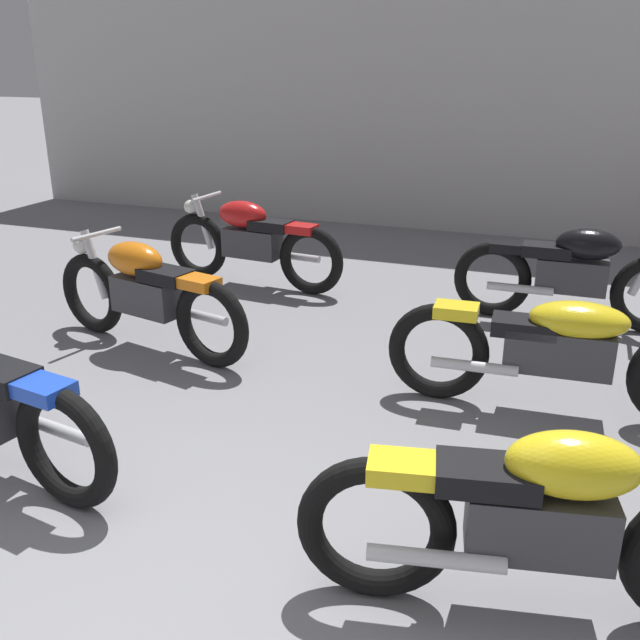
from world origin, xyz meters
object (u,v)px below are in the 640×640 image
at_px(motorcycle_right_row_0, 542,519).
at_px(motorcycle_left_row_2, 251,241).
at_px(motorcycle_right_row_1, 561,348).
at_px(motorcycle_left_row_1, 146,292).
at_px(motorcycle_right_row_2, 573,273).

bearing_deg(motorcycle_right_row_0, motorcycle_left_row_2, 129.73).
relative_size(motorcycle_right_row_0, motorcycle_right_row_1, 0.90).
xyz_separation_m(motorcycle_left_row_1, motorcycle_right_row_0, (3.09, -1.89, 0.00)).
relative_size(motorcycle_left_row_2, motorcycle_right_row_0, 1.01).
bearing_deg(motorcycle_left_row_2, motorcycle_right_row_1, -30.66).
xyz_separation_m(motorcycle_left_row_1, motorcycle_left_row_2, (0.05, 1.76, 0.00)).
xyz_separation_m(motorcycle_right_row_0, motorcycle_right_row_2, (-0.01, 3.60, 0.00)).
height_order(motorcycle_right_row_0, motorcycle_right_row_2, same).
bearing_deg(motorcycle_right_row_1, motorcycle_right_row_2, 89.55).
relative_size(motorcycle_right_row_1, motorcycle_right_row_2, 1.10).
bearing_deg(motorcycle_right_row_2, motorcycle_right_row_1, -90.45).
height_order(motorcycle_left_row_1, motorcycle_left_row_2, same).
relative_size(motorcycle_left_row_1, motorcycle_right_row_0, 1.00).
distance_m(motorcycle_right_row_1, motorcycle_right_row_2, 1.73).
bearing_deg(motorcycle_right_row_0, motorcycle_right_row_1, 90.71).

